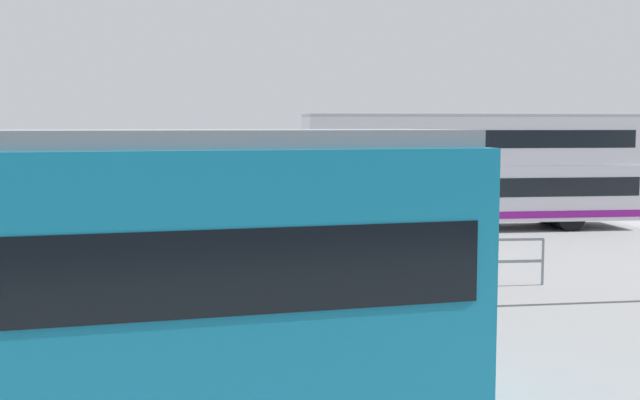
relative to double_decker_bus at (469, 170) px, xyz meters
The scene contains 6 objects.
ground_plane 4.81m from the double_decker_bus, 32.49° to the left, with size 160.00×160.00×0.00m, color gray.
double_decker_bus is the anchor object (origin of this frame).
pedestrian_near_railing 10.19m from the double_decker_bus, 43.44° to the left, with size 0.44×0.44×1.61m.
pedestrian_crossing 10.33m from the double_decker_bus, 60.37° to the left, with size 0.38×0.38×1.61m.
pedestrian_railing 11.17m from the double_decker_bus, 56.19° to the left, with size 9.03×0.70×1.08m.
info_sign 14.01m from the double_decker_bus, 38.26° to the left, with size 1.04×0.20×2.42m.
Camera 1 is at (5.82, 23.66, 3.61)m, focal length 43.98 mm.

